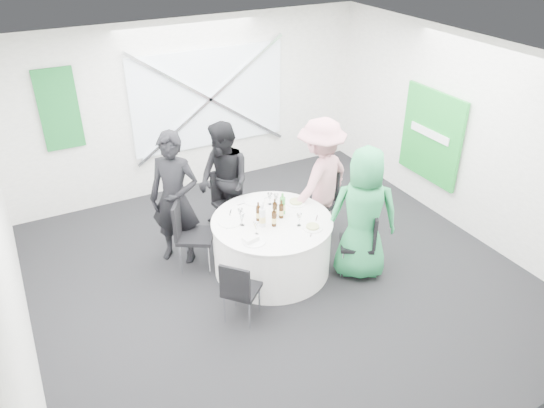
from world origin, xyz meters
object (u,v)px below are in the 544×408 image
chair_back_right (322,196)px  green_water_bottle (282,206)px  banquet_table (272,245)px  person_woman_green (363,214)px  chair_back (228,197)px  chair_front_right (364,238)px  person_man_back (224,181)px  person_man_back_left (175,199)px  clear_water_bottle (262,218)px  person_woman_pink (320,181)px  chair_back_left (188,229)px  chair_front_left (239,288)px

chair_back_right → green_water_bottle: 1.05m
banquet_table → person_woman_green: 1.25m
banquet_table → person_woman_green: person_woman_green is taller
chair_back → chair_back_right: bearing=-32.4°
chair_front_right → person_woman_green: 0.35m
chair_back → person_man_back: 0.31m
banquet_table → person_man_back_left: person_man_back_left is taller
person_man_back → green_water_bottle: person_man_back is taller
person_man_back_left → green_water_bottle: person_man_back_left is taller
chair_front_right → chair_back_right: bearing=-153.4°
person_man_back_left → person_woman_green: size_ratio=1.04×
banquet_table → green_water_bottle: bearing=24.3°
chair_back_right → clear_water_bottle: bearing=-90.7°
chair_back → person_man_back_left: 1.01m
person_woman_green → person_man_back: bearing=-24.3°
banquet_table → green_water_bottle: (0.20, 0.09, 0.50)m
chair_back_right → person_man_back_left: 2.15m
person_man_back_left → person_woman_green: bearing=4.0°
person_man_back_left → person_man_back: (0.81, 0.27, -0.06)m
person_woman_pink → person_man_back: bearing=-53.5°
chair_back → chair_back_left: 1.01m
chair_back_left → chair_front_left: (0.13, -1.29, -0.10)m
person_woman_pink → clear_water_bottle: bearing=-0.4°
chair_back_right → chair_front_right: bearing=-30.6°
chair_back → chair_front_left: size_ratio=1.15×
chair_back_right → person_man_back_left: size_ratio=0.52×
person_man_back_left → green_water_bottle: (1.20, -0.74, -0.05)m
chair_back → green_water_bottle: size_ratio=3.28×
chair_back_right → chair_front_right: (-0.09, -1.15, -0.02)m
chair_front_right → person_woman_green: size_ratio=0.52×
chair_back_left → person_man_back: bearing=-23.5°
person_woman_green → chair_back_left: bearing=0.2°
chair_back_right → chair_back_left: bearing=-116.7°
person_man_back → person_woman_pink: person_woman_pink is taller
chair_back_right → person_woman_green: 1.18m
chair_back_left → clear_water_bottle: clear_water_bottle is taller
person_man_back → chair_back_left: bearing=-63.9°
clear_water_bottle → person_man_back: bearing=90.9°
chair_back_left → person_woman_pink: person_woman_pink is taller
green_water_bottle → chair_front_right: bearing=-40.9°
person_man_back → person_woman_green: size_ratio=0.96×
person_man_back_left → person_woman_pink: size_ratio=1.02×
chair_back → green_water_bottle: (0.31, -1.06, 0.31)m
chair_back → person_man_back_left: (-0.89, -0.32, 0.36)m
person_man_back_left → green_water_bottle: size_ratio=6.26×
chair_front_left → person_man_back_left: size_ratio=0.46×
chair_back_left → person_woman_green: (1.91, -1.15, 0.30)m
person_woman_pink → clear_water_bottle: size_ratio=5.90×
chair_front_right → chair_back_left: bearing=-89.9°
chair_back_left → clear_water_bottle: (0.77, -0.62, 0.29)m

